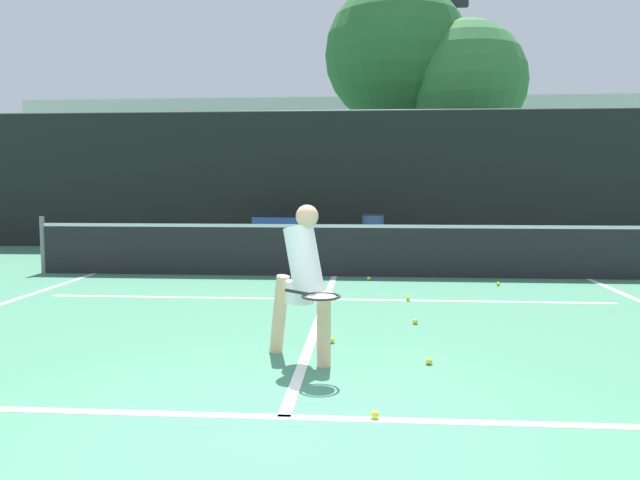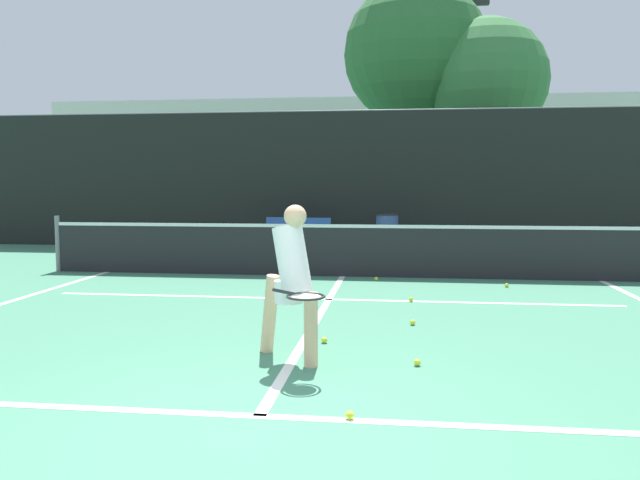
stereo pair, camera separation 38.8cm
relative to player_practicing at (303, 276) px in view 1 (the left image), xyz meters
name	(u,v)px [view 1 (the left image)]	position (x,y,z in m)	size (l,w,h in m)	color
ground_plane	(276,440)	(0.01, -1.85, -0.81)	(100.00, 100.00, 0.00)	#427F60
court_baseline_near	(284,417)	(0.01, -1.45, -0.81)	(11.00, 0.10, 0.01)	white
court_service_line	(326,299)	(0.01, 3.17, -0.81)	(8.25, 0.10, 0.01)	white
court_center_mark	(320,316)	(0.01, 2.00, -0.81)	(0.10, 6.91, 0.01)	white
net	(334,248)	(0.01, 5.46, -0.30)	(11.09, 0.09, 1.07)	slate
fence_back	(344,180)	(0.01, 10.38, 0.96)	(24.00, 0.06, 3.57)	black
player_practicing	(303,276)	(0.00, 0.00, 0.00)	(0.84, 1.07, 1.49)	#DBAD84
tennis_ball_scattered_0	(375,414)	(0.66, -1.43, -0.78)	(0.07, 0.07, 0.07)	#D1E033
tennis_ball_scattered_1	(408,299)	(1.19, 3.14, -0.78)	(0.07, 0.07, 0.07)	#D1E033
tennis_ball_scattered_2	(369,278)	(0.63, 5.02, -0.78)	(0.07, 0.07, 0.07)	#D1E033
tennis_ball_scattered_3	(498,284)	(2.77, 4.60, -0.78)	(0.07, 0.07, 0.07)	#D1E033
tennis_ball_scattered_4	(415,321)	(1.18, 1.65, -0.78)	(0.07, 0.07, 0.07)	#D1E033
tennis_ball_scattered_5	(429,361)	(1.18, -0.04, -0.78)	(0.07, 0.07, 0.07)	#D1E033
tennis_ball_scattered_6	(332,340)	(0.23, 0.68, -0.78)	(0.07, 0.07, 0.07)	#D1E033
courtside_bench	(283,234)	(-1.43, 9.19, -0.34)	(1.65, 0.53, 0.86)	#2D519E
trash_bin	(373,233)	(0.74, 9.33, -0.33)	(0.56, 0.56, 0.97)	#384C7F
parked_car	(324,219)	(-0.77, 13.87, -0.24)	(1.78, 4.24, 1.35)	navy
floodlight_mast	(450,83)	(3.38, 16.01, 4.29)	(1.10, 0.24, 7.95)	slate
tree_west	(465,82)	(3.71, 14.84, 4.11)	(3.92, 3.92, 6.90)	brown
tree_mid	(471,126)	(4.32, 17.38, 2.96)	(3.81, 3.81, 4.26)	brown
tree_east	(396,55)	(1.53, 15.49, 5.14)	(4.74, 4.74, 8.33)	brown
building_far	(357,158)	(0.01, 28.19, 2.28)	(36.00, 2.40, 6.19)	beige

